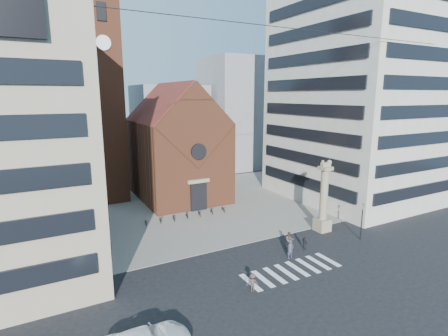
{
  "coord_description": "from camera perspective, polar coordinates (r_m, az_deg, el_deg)",
  "views": [
    {
      "loc": [
        -19.19,
        -26.33,
        16.03
      ],
      "look_at": [
        -0.72,
        8.0,
        7.86
      ],
      "focal_mm": 28.0,
      "sensor_mm": 36.0,
      "label": 1
    }
  ],
  "objects": [
    {
      "name": "lion_column",
      "position": [
        43.25,
        15.93,
        -5.54
      ],
      "size": [
        1.63,
        1.6,
        8.68
      ],
      "color": "gray",
      "rests_on": "ground"
    },
    {
      "name": "zebra_crossing",
      "position": [
        34.51,
        11.01,
        -16.07
      ],
      "size": [
        10.2,
        3.2,
        0.01
      ],
      "primitive_type": null,
      "color": "white",
      "rests_on": "ground"
    },
    {
      "name": "bg_block_left",
      "position": [
        66.52,
        -29.07,
        6.02
      ],
      "size": [
        16.0,
        14.0,
        22.0
      ],
      "primitive_type": "cube",
      "color": "gray",
      "rests_on": "ground"
    },
    {
      "name": "campanile",
      "position": [
        55.1,
        -19.04,
        10.89
      ],
      "size": [
        5.5,
        5.5,
        31.2
      ],
      "color": "brown",
      "rests_on": "ground"
    },
    {
      "name": "piazza",
      "position": [
        51.76,
        -5.1,
        -6.23
      ],
      "size": [
        46.0,
        30.0,
        0.05
      ],
      "primitive_type": "cube",
      "color": "gray",
      "rests_on": "ground"
    },
    {
      "name": "pedestrian_1",
      "position": [
        38.55,
        10.62,
        -11.49
      ],
      "size": [
        1.09,
        1.02,
        1.8
      ],
      "primitive_type": "imported",
      "rotation": [
        0.0,
        0.0,
        -0.51
      ],
      "color": "#504340",
      "rests_on": "ground"
    },
    {
      "name": "scooter_0",
      "position": [
        45.28,
        -12.62,
        -8.59
      ],
      "size": [
        0.85,
        1.61,
        0.81
      ],
      "primitive_type": "imported",
      "rotation": [
        0.0,
        0.0,
        -0.21
      ],
      "color": "black",
      "rests_on": "piazza"
    },
    {
      "name": "bg_block_right",
      "position": [
        79.89,
        2.83,
        8.93
      ],
      "size": [
        16.0,
        14.0,
        24.0
      ],
      "primitive_type": "cube",
      "color": "gray",
      "rests_on": "ground"
    },
    {
      "name": "traffic_light",
      "position": [
        42.46,
        21.57,
        -7.91
      ],
      "size": [
        0.13,
        0.16,
        4.3
      ],
      "color": "black",
      "rests_on": "ground"
    },
    {
      "name": "bg_block_mid",
      "position": [
        75.97,
        -8.85,
        6.38
      ],
      "size": [
        14.0,
        12.0,
        18.0
      ],
      "primitive_type": "cube",
      "color": "gray",
      "rests_on": "ground"
    },
    {
      "name": "scooter_1",
      "position": [
        45.75,
        -10.39,
        -8.22
      ],
      "size": [
        0.72,
        1.54,
        0.89
      ],
      "primitive_type": "imported",
      "rotation": [
        0.0,
        0.0,
        -0.21
      ],
      "color": "black",
      "rests_on": "piazza"
    },
    {
      "name": "scooter_2",
      "position": [
        46.31,
        -8.22,
        -7.95
      ],
      "size": [
        0.85,
        1.61,
        0.81
      ],
      "primitive_type": "imported",
      "rotation": [
        0.0,
        0.0,
        -0.21
      ],
      "color": "black",
      "rests_on": "piazza"
    },
    {
      "name": "scooter_6",
      "position": [
        49.12,
        -0.12,
        -6.66
      ],
      "size": [
        0.85,
        1.61,
        0.81
      ],
      "primitive_type": "imported",
      "rotation": [
        0.0,
        0.0,
        -0.21
      ],
      "color": "black",
      "rests_on": "piazza"
    },
    {
      "name": "scooter_3",
      "position": [
        46.91,
        -6.1,
        -7.58
      ],
      "size": [
        0.72,
        1.54,
        0.89
      ],
      "primitive_type": "imported",
      "rotation": [
        0.0,
        0.0,
        -0.21
      ],
      "color": "black",
      "rests_on": "piazza"
    },
    {
      "name": "church",
      "position": [
        55.42,
        -7.73,
        3.38
      ],
      "size": [
        12.0,
        16.65,
        18.0
      ],
      "color": "brown",
      "rests_on": "ground"
    },
    {
      "name": "scooter_4",
      "position": [
        47.6,
        -4.05,
        -7.3
      ],
      "size": [
        0.85,
        1.61,
        0.81
      ],
      "primitive_type": "imported",
      "rotation": [
        0.0,
        0.0,
        -0.21
      ],
      "color": "black",
      "rests_on": "piazza"
    },
    {
      "name": "pedestrian_3",
      "position": [
        30.59,
        4.66,
        -18.12
      ],
      "size": [
        1.14,
        0.86,
        1.56
      ],
      "primitive_type": "imported",
      "rotation": [
        0.0,
        0.0,
        2.83
      ],
      "color": "#432F2C",
      "rests_on": "ground"
    },
    {
      "name": "scooter_5",
      "position": [
        48.32,
        -2.05,
        -6.93
      ],
      "size": [
        0.72,
        1.54,
        0.89
      ],
      "primitive_type": "imported",
      "rotation": [
        0.0,
        0.0,
        -0.21
      ],
      "color": "black",
      "rests_on": "piazza"
    },
    {
      "name": "pedestrian_2",
      "position": [
        38.54,
        13.06,
        -11.75
      ],
      "size": [
        0.6,
        1.02,
        1.63
      ],
      "primitive_type": "imported",
      "rotation": [
        0.0,
        0.0,
        1.35
      ],
      "color": "#242229",
      "rests_on": "ground"
    },
    {
      "name": "pedestrian_0",
      "position": [
        36.34,
        10.81,
        -12.88
      ],
      "size": [
        0.74,
        0.52,
        1.93
      ],
      "primitive_type": "imported",
      "rotation": [
        0.0,
        0.0,
        0.08
      ],
      "color": "#383448",
      "rests_on": "ground"
    },
    {
      "name": "ground",
      "position": [
        36.31,
        7.23,
        -14.47
      ],
      "size": [
        120.0,
        120.0,
        0.0
      ],
      "primitive_type": "plane",
      "color": "black",
      "rests_on": "ground"
    },
    {
      "name": "building_right",
      "position": [
        57.75,
        20.53,
        11.07
      ],
      "size": [
        18.0,
        22.0,
        32.0
      ],
      "primitive_type": "cube",
      "color": "beige",
      "rests_on": "ground"
    }
  ]
}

